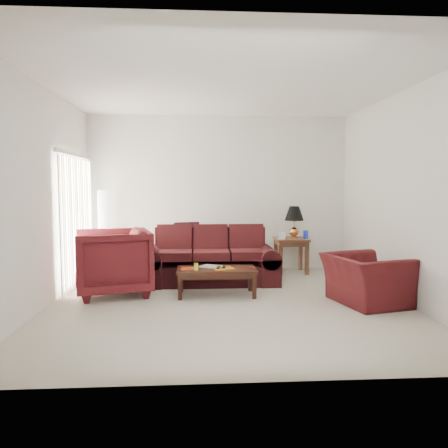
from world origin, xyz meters
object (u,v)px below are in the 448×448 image
object	(u,v)px
armchair_left	(113,262)
coffee_table	(217,282)
floor_lamp	(104,233)
sofa	(211,256)
armchair_right	(366,280)
end_table	(291,255)

from	to	relation	value
armchair_left	coffee_table	bearing A→B (deg)	70.23
floor_lamp	armchair_left	xyz separation A→B (m)	(0.42, -1.46, -0.30)
sofa	armchair_left	xyz separation A→B (m)	(-1.52, -0.69, 0.04)
sofa	floor_lamp	world-z (taller)	floor_lamp
floor_lamp	sofa	bearing A→B (deg)	-21.74
sofa	armchair_left	bearing A→B (deg)	-154.97
floor_lamp	armchair_left	size ratio (longest dim) A/B	1.45
armchair_right	armchair_left	bearing A→B (deg)	64.24
end_table	floor_lamp	size ratio (longest dim) A/B	0.41
floor_lamp	coffee_table	bearing A→B (deg)	-39.13
sofa	coffee_table	size ratio (longest dim) A/B	1.91
armchair_right	floor_lamp	bearing A→B (deg)	47.33
sofa	floor_lamp	xyz separation A→B (m)	(-1.94, 0.77, 0.33)
end_table	armchair_left	size ratio (longest dim) A/B	0.60
armchair_right	coffee_table	bearing A→B (deg)	59.70
floor_lamp	armchair_left	bearing A→B (deg)	-73.97
armchair_left	armchair_right	size ratio (longest dim) A/B	1.05
floor_lamp	armchair_right	distance (m)	4.64
end_table	coffee_table	world-z (taller)	end_table
end_table	coffee_table	distance (m)	2.25
end_table	floor_lamp	world-z (taller)	floor_lamp
armchair_left	armchair_right	bearing A→B (deg)	64.03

